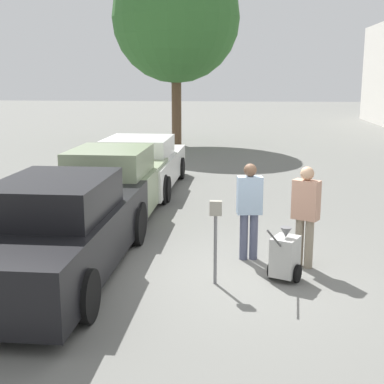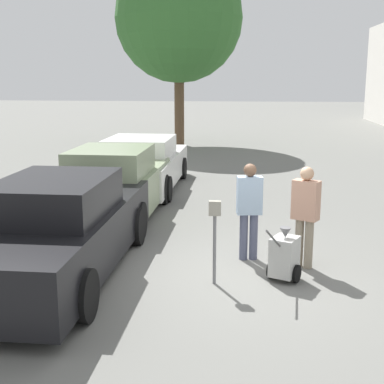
# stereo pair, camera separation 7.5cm
# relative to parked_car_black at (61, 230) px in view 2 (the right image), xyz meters

# --- Properties ---
(ground_plane) EXTENTS (120.00, 120.00, 0.00)m
(ground_plane) POSITION_rel_parked_car_black_xyz_m (2.56, 0.26, -0.74)
(ground_plane) COLOR slate
(parked_car_black) EXTENTS (1.95, 5.23, 1.59)m
(parked_car_black) POSITION_rel_parked_car_black_xyz_m (0.00, 0.00, 0.00)
(parked_car_black) COLOR black
(parked_car_black) RESTS_ON ground_plane
(parked_car_sage) EXTENTS (1.96, 4.77, 1.59)m
(parked_car_sage) POSITION_rel_parked_car_black_xyz_m (0.00, 3.41, 0.00)
(parked_car_sage) COLOR gray
(parked_car_sage) RESTS_ON ground_plane
(parked_car_white) EXTENTS (2.13, 5.06, 1.45)m
(parked_car_white) POSITION_rel_parked_car_black_xyz_m (-0.00, 6.66, -0.06)
(parked_car_white) COLOR silver
(parked_car_white) RESTS_ON ground_plane
(parking_meter) EXTENTS (0.18, 0.09, 1.29)m
(parking_meter) POSITION_rel_parked_car_black_xyz_m (2.41, -0.15, 0.17)
(parking_meter) COLOR slate
(parking_meter) RESTS_ON ground_plane
(person_worker) EXTENTS (0.45, 0.28, 1.67)m
(person_worker) POSITION_rel_parked_car_black_xyz_m (2.93, 1.01, 0.21)
(person_worker) COLOR #515670
(person_worker) RESTS_ON ground_plane
(person_supervisor) EXTENTS (0.47, 0.40, 1.68)m
(person_supervisor) POSITION_rel_parked_car_black_xyz_m (3.83, 0.71, 0.22)
(person_supervisor) COLOR gray
(person_supervisor) RESTS_ON ground_plane
(equipment_cart) EXTENTS (0.61, 0.98, 1.00)m
(equipment_cart) POSITION_rel_parked_car_black_xyz_m (3.47, 0.09, -0.35)
(equipment_cart) COLOR #B2B2AD
(equipment_cart) RESTS_ON ground_plane
(shade_tree) EXTENTS (5.59, 5.59, 8.37)m
(shade_tree) POSITION_rel_parked_car_black_xyz_m (-0.13, 16.51, 4.82)
(shade_tree) COLOR brown
(shade_tree) RESTS_ON ground_plane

